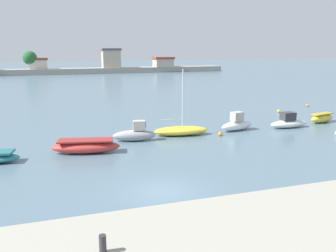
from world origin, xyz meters
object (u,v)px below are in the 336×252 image
moored_boat_5 (289,122)px  mooring_buoy_4 (220,134)px  moored_boat_2 (135,134)px  moored_boat_3 (181,130)px  moored_boat_1 (86,146)px  moored_boat_4 (237,124)px  mooring_buoy_0 (279,111)px  moored_boat_6 (322,118)px  mooring_buoy_1 (307,105)px  mooring_bollard (103,244)px

moored_boat_5 → mooring_buoy_4: size_ratio=10.65×
moored_boat_2 → moored_boat_3: 4.83m
moored_boat_1 → moored_boat_4: 15.96m
mooring_buoy_0 → moored_boat_4: bearing=-144.0°
moored_boat_3 → moored_boat_6: size_ratio=1.71×
moored_boat_6 → mooring_buoy_4: 13.98m
mooring_buoy_0 → mooring_buoy_1: mooring_buoy_0 is taller
moored_boat_1 → moored_boat_2: moored_boat_2 is taller
moored_boat_5 → mooring_buoy_0: moored_boat_5 is taller
moored_boat_4 → mooring_buoy_1: (17.08, 10.24, -0.47)m
moored_boat_5 → moored_boat_6: (5.28, 1.06, -0.07)m
moored_boat_3 → mooring_buoy_1: 25.46m
moored_boat_2 → mooring_buoy_0: size_ratio=10.33×
moored_boat_1 → moored_boat_2: (4.66, 2.51, 0.10)m
moored_boat_1 → mooring_buoy_1: size_ratio=15.36×
moored_boat_5 → mooring_buoy_0: (4.43, 8.06, -0.39)m
moored_boat_1 → moored_boat_2: bearing=40.1°
moored_boat_2 → moored_boat_5: 16.78m
moored_boat_6 → mooring_buoy_0: moored_boat_6 is taller
moored_boat_3 → mooring_buoy_1: bearing=31.6°
moored_boat_6 → mooring_buoy_0: bearing=83.5°
moored_boat_1 → mooring_buoy_0: (25.86, 10.85, -0.34)m
mooring_bollard → moored_boat_4: (16.88, 21.60, -1.55)m
mooring_buoy_1 → moored_boat_1: bearing=-157.4°
moored_boat_3 → mooring_buoy_1: size_ratio=17.20×
moored_boat_3 → mooring_buoy_4: (3.47, -1.51, -0.26)m
moored_boat_3 → mooring_buoy_4: moored_boat_3 is taller
mooring_bollard → mooring_buoy_1: bearing=43.2°
mooring_buoy_4 → moored_boat_4: bearing=31.6°
mooring_buoy_0 → mooring_buoy_1: (6.82, 2.79, -0.01)m
moored_boat_2 → moored_boat_6: (22.06, 1.34, -0.12)m
mooring_buoy_1 → mooring_buoy_4: 23.08m
moored_boat_4 → mooring_bollard: bearing=-140.8°
mooring_bollard → mooring_buoy_0: size_ratio=1.54×
moored_boat_3 → moored_boat_2: bearing=-163.7°
moored_boat_6 → mooring_bollard: bearing=-155.3°
mooring_buoy_4 → moored_boat_5: bearing=7.1°
mooring_bollard → mooring_buoy_4: 24.56m
moored_boat_4 → mooring_buoy_0: moored_boat_4 is taller
moored_boat_2 → mooring_buoy_4: bearing=4.4°
moored_boat_4 → mooring_buoy_1: size_ratio=11.17×
moored_boat_1 → moored_boat_6: 27.00m
moored_boat_2 → moored_boat_5: (16.78, 0.28, -0.05)m
mooring_buoy_4 → moored_boat_1: bearing=-172.3°
moored_boat_5 → moored_boat_6: 5.39m
moored_boat_6 → mooring_buoy_4: (-13.82, -2.12, -0.31)m
moored_boat_2 → moored_boat_4: (10.94, 0.88, 0.02)m
moored_boat_5 → moored_boat_3: bearing=177.7°
moored_boat_4 → mooring_buoy_1: moored_boat_4 is taller
moored_boat_2 → mooring_buoy_1: 30.15m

